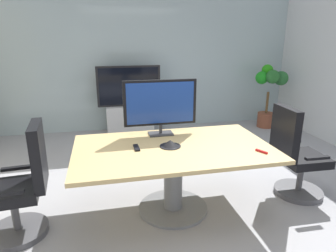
# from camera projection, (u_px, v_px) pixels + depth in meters

# --- Properties ---
(ground_plane) EXTENTS (7.29, 7.29, 0.00)m
(ground_plane) POSITION_uv_depth(u_px,v_px,m) (181.00, 201.00, 3.44)
(ground_plane) COLOR #99999E
(wall_back_glass_partition) EXTENTS (6.29, 0.10, 2.73)m
(wall_back_glass_partition) POSITION_uv_depth(u_px,v_px,m) (142.00, 61.00, 5.88)
(wall_back_glass_partition) COLOR #9EB2B7
(wall_back_glass_partition) RESTS_ON ground
(conference_table) EXTENTS (2.03, 1.20, 0.74)m
(conference_table) POSITION_uv_depth(u_px,v_px,m) (173.00, 162.00, 3.12)
(conference_table) COLOR tan
(conference_table) RESTS_ON ground
(office_chair_left) EXTENTS (0.61, 0.59, 1.09)m
(office_chair_left) POSITION_uv_depth(u_px,v_px,m) (23.00, 190.00, 2.76)
(office_chair_left) COLOR #4C4C51
(office_chair_left) RESTS_ON ground
(office_chair_right) EXTENTS (0.60, 0.58, 1.09)m
(office_chair_right) POSITION_uv_depth(u_px,v_px,m) (295.00, 160.00, 3.45)
(office_chair_right) COLOR #4C4C51
(office_chair_right) RESTS_ON ground
(tv_monitor) EXTENTS (0.84, 0.18, 0.64)m
(tv_monitor) POSITION_uv_depth(u_px,v_px,m) (160.00, 104.00, 3.35)
(tv_monitor) COLOR #333338
(tv_monitor) RESTS_ON conference_table
(wall_display_unit) EXTENTS (1.20, 0.36, 1.31)m
(wall_display_unit) POSITION_uv_depth(u_px,v_px,m) (130.00, 111.00, 5.75)
(wall_display_unit) COLOR #B7BABC
(wall_display_unit) RESTS_ON ground
(potted_plant) EXTENTS (0.65, 0.46, 1.29)m
(potted_plant) POSITION_uv_depth(u_px,v_px,m) (270.00, 91.00, 6.02)
(potted_plant) COLOR brown
(potted_plant) RESTS_ON ground
(conference_phone) EXTENTS (0.22, 0.22, 0.07)m
(conference_phone) POSITION_uv_depth(u_px,v_px,m) (170.00, 144.00, 3.06)
(conference_phone) COLOR black
(conference_phone) RESTS_ON conference_table
(remote_control) EXTENTS (0.06, 0.17, 0.02)m
(remote_control) POSITION_uv_depth(u_px,v_px,m) (136.00, 148.00, 3.02)
(remote_control) COLOR black
(remote_control) RESTS_ON conference_table
(whiteboard_marker) EXTENTS (0.08, 0.12, 0.02)m
(whiteboard_marker) POSITION_uv_depth(u_px,v_px,m) (261.00, 151.00, 2.92)
(whiteboard_marker) COLOR red
(whiteboard_marker) RESTS_ON conference_table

